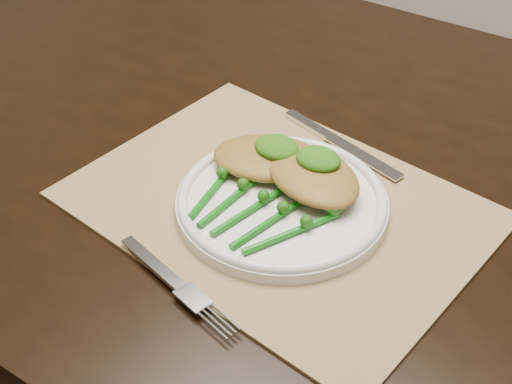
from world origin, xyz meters
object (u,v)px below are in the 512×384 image
Objects in this scene: dinner_plate at (282,201)px; placemat at (277,205)px; dining_table at (271,323)px; chicken_fillet_left at (268,158)px; broccolini_bundle at (252,209)px.

placemat is at bearing 155.76° from dinner_plate.
placemat is 1.87× the size of dinner_plate.
chicken_fillet_left is at bearing -63.09° from dining_table.
chicken_fillet_left is 0.76× the size of broccolini_bundle.
dinner_plate is 0.07m from chicken_fillet_left.
placemat reaches higher than dining_table.
chicken_fillet_left is at bearing 119.71° from broccolini_bundle.
dinner_plate is at bearing -54.48° from dining_table.
dinner_plate is at bearing 75.22° from broccolini_bundle.
dining_table is 0.43m from broccolini_bundle.
placemat is 0.05m from broccolini_bundle.
dining_table is 0.41m from chicken_fillet_left.
dinner_plate is 1.39× the size of broccolini_bundle.
dinner_plate is (0.09, -0.12, 0.39)m from dining_table.
broccolini_bundle is at bearing -93.72° from placemat.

